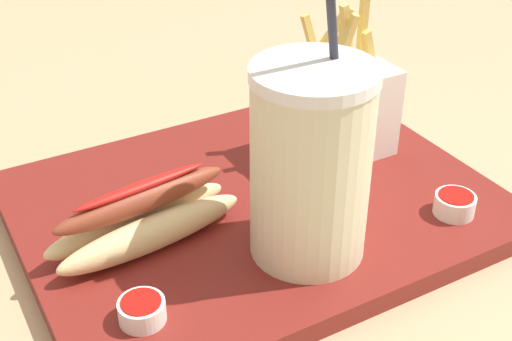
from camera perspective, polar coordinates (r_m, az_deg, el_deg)
The scene contains 8 objects.
ground_plane at distance 0.69m, azimuth -0.00°, elevation -4.26°, with size 2.40×2.40×0.02m, color tan.
food_tray at distance 0.67m, azimuth -0.00°, elevation -2.88°, with size 0.44×0.34×0.02m, color maroon.
soda_cup at distance 0.56m, azimuth 4.93°, elevation 0.67°, with size 0.10×0.10×0.26m.
fries_basket at distance 0.72m, azimuth 6.95°, elevation 5.09°, with size 0.10×0.08×0.17m.
hot_dog_1 at distance 0.61m, azimuth -9.21°, elevation -3.89°, with size 0.18×0.08×0.06m.
ketchup_cup_1 at distance 0.66m, azimuth 3.63°, elevation -1.60°, with size 0.04×0.04×0.02m.
ketchup_cup_2 at distance 0.54m, azimuth -9.38°, elevation -11.24°, with size 0.04×0.04×0.02m.
ketchup_cup_3 at distance 0.67m, azimuth 16.05°, elevation -2.62°, with size 0.04×0.04×0.02m.
Camera 1 is at (-0.27, -0.48, 0.40)m, focal length 48.59 mm.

